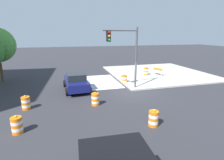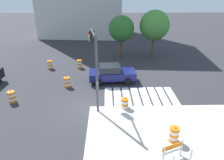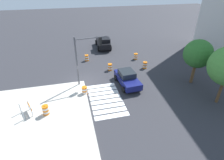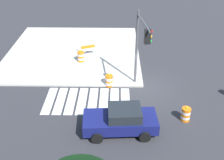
{
  "view_description": "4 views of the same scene",
  "coord_description": "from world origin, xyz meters",
  "views": [
    {
      "loc": [
        -14.23,
        5.76,
        5.07
      ],
      "look_at": [
        1.52,
        1.42,
        0.77
      ],
      "focal_mm": 28.17,
      "sensor_mm": 36.0,
      "label": 1
    },
    {
      "loc": [
        1.27,
        -13.59,
        8.38
      ],
      "look_at": [
        1.69,
        2.53,
        1.16
      ],
      "focal_mm": 34.05,
      "sensor_mm": 36.0,
      "label": 2
    },
    {
      "loc": [
        18.39,
        -1.13,
        10.81
      ],
      "look_at": [
        2.36,
        2.86,
        1.21
      ],
      "focal_mm": 28.45,
      "sensor_mm": 36.0,
      "label": 3
    },
    {
      "loc": [
        2.02,
        17.52,
        11.2
      ],
      "look_at": [
        2.32,
        0.56,
        0.96
      ],
      "focal_mm": 44.75,
      "sensor_mm": 36.0,
      "label": 4
    }
  ],
  "objects": [
    {
      "name": "ground_plane",
      "position": [
        0.0,
        0.0,
        0.0
      ],
      "size": [
        120.0,
        120.0,
        0.0
      ],
      "primitive_type": "plane",
      "color": "#2D2D33"
    },
    {
      "name": "sidewalk_corner",
      "position": [
        6.0,
        -6.0,
        0.07
      ],
      "size": [
        12.0,
        12.0,
        0.15
      ],
      "primitive_type": "cube",
      "color": "#BCB7AD",
      "rests_on": "ground"
    },
    {
      "name": "crosswalk_stripes",
      "position": [
        4.0,
        1.8,
        0.01
      ],
      "size": [
        5.85,
        3.2,
        0.02
      ],
      "color": "silver",
      "rests_on": "ground"
    },
    {
      "name": "sports_car",
      "position": [
        1.72,
        4.82,
        0.81
      ],
      "size": [
        4.4,
        2.34,
        1.63
      ],
      "color": "navy",
      "rests_on": "ground"
    },
    {
      "name": "pickup_truck",
      "position": [
        -10.91,
        4.59,
        0.97
      ],
      "size": [
        5.25,
        2.58,
        1.92
      ],
      "color": "black",
      "rests_on": "ground"
    },
    {
      "name": "traffic_barrel_near_corner",
      "position": [
        -6.16,
        1.11,
        0.45
      ],
      "size": [
        0.56,
        0.56,
        1.02
      ],
      "color": "orange",
      "rests_on": "ground"
    },
    {
      "name": "traffic_barrel_crosswalk_end",
      "position": [
        2.55,
        -0.18,
        0.45
      ],
      "size": [
        0.56,
        0.56,
        1.02
      ],
      "color": "orange",
      "rests_on": "ground"
    },
    {
      "name": "traffic_barrel_median_near",
      "position": [
        -2.31,
        3.74,
        0.45
      ],
      "size": [
        0.56,
        0.56,
        1.02
      ],
      "color": "orange",
      "rests_on": "ground"
    },
    {
      "name": "traffic_barrel_median_far",
      "position": [
        -1.75,
        8.49,
        0.45
      ],
      "size": [
        0.56,
        0.56,
        1.02
      ],
      "color": "orange",
      "rests_on": "ground"
    },
    {
      "name": "traffic_barrel_far_curb",
      "position": [
        -4.94,
        8.36,
        0.45
      ],
      "size": [
        0.56,
        0.56,
        1.02
      ],
      "color": "orange",
      "rests_on": "ground"
    },
    {
      "name": "traffic_barrel_on_sidewalk",
      "position": [
        5.06,
        -3.89,
        0.6
      ],
      "size": [
        0.56,
        0.56,
        1.02
      ],
      "color": "orange",
      "rests_on": "sidewalk_corner"
    },
    {
      "name": "construction_barricade",
      "position": [
        4.64,
        -5.38,
        0.72
      ],
      "size": [
        1.44,
        1.19,
        1.0
      ],
      "color": "silver",
      "rests_on": "sidewalk_corner"
    },
    {
      "name": "traffic_light_pole",
      "position": [
        0.42,
        0.52,
        3.91
      ],
      "size": [
        0.78,
        3.26,
        5.5
      ],
      "color": "#4C4C51",
      "rests_on": "sidewalk_corner"
    },
    {
      "name": "street_tree_streetside_near",
      "position": [
        3.08,
        12.34,
        3.56
      ],
      "size": [
        3.12,
        3.12,
        5.15
      ],
      "color": "brown",
      "rests_on": "ground"
    }
  ]
}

